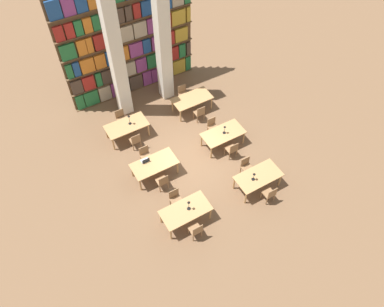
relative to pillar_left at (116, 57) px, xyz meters
name	(u,v)px	position (x,y,z in m)	size (l,w,h in m)	color
ground_plane	(189,159)	(1.08, -4.06, -3.00)	(40.00, 40.00, 0.00)	brown
bookshelf_bank	(130,42)	(1.08, 1.17, -0.34)	(6.24, 0.35, 5.50)	brown
pillar_left	(116,57)	(0.00, 0.00, 0.00)	(0.55, 0.55, 6.00)	silver
pillar_center	(163,41)	(2.16, 0.00, 0.00)	(0.55, 0.55, 6.00)	silver
reading_table_0	(186,211)	(-0.47, -6.50, -2.36)	(1.81, 0.94, 0.72)	tan
chair_0	(196,230)	(-0.48, -7.25, -2.53)	(0.42, 0.40, 0.87)	olive
chair_1	(175,198)	(-0.48, -5.74, -2.53)	(0.42, 0.40, 0.87)	olive
desk_lamp_0	(189,204)	(-0.34, -6.51, -1.95)	(0.14, 0.14, 0.49)	black
reading_table_1	(258,177)	(2.69, -6.60, -2.36)	(1.81, 0.94, 0.72)	tan
chair_2	(270,194)	(2.70, -7.35, -2.53)	(0.42, 0.40, 0.87)	olive
chair_3	(246,166)	(2.70, -5.84, -2.53)	(0.42, 0.40, 0.87)	olive
desk_lamp_1	(254,175)	(2.42, -6.63, -2.02)	(0.14, 0.14, 0.40)	black
reading_table_2	(154,165)	(-0.49, -4.04, -2.36)	(1.81, 0.94, 0.72)	tan
chair_4	(162,181)	(-0.53, -4.80, -2.53)	(0.42, 0.40, 0.87)	olive
chair_5	(145,155)	(-0.53, -3.29, -2.53)	(0.42, 0.40, 0.87)	olive
laptop	(145,161)	(-0.74, -3.77, -2.24)	(0.32, 0.22, 0.21)	silver
reading_table_3	(223,134)	(2.74, -4.07, -2.36)	(1.81, 0.94, 0.72)	tan
chair_6	(232,149)	(2.70, -4.82, -2.53)	(0.42, 0.40, 0.87)	olive
chair_7	(213,126)	(2.70, -3.31, -2.53)	(0.42, 0.40, 0.87)	olive
desk_lamp_2	(225,128)	(2.78, -4.08, -2.00)	(0.14, 0.14, 0.42)	black
reading_table_4	(127,126)	(-0.59, -1.59, -2.36)	(1.81, 0.94, 0.72)	tan
chair_8	(135,140)	(-0.55, -2.34, -2.53)	(0.42, 0.40, 0.87)	olive
chair_9	(121,118)	(-0.55, -0.84, -2.53)	(0.42, 0.40, 0.87)	olive
desk_lamp_3	(129,118)	(-0.41, -1.59, -1.94)	(0.14, 0.14, 0.50)	black
reading_table_5	(192,100)	(2.69, -1.55, -2.36)	(1.81, 0.94, 0.72)	tan
chair_10	(200,113)	(2.64, -2.31, -2.53)	(0.42, 0.40, 0.87)	olive
chair_11	(183,93)	(2.64, -0.80, -2.53)	(0.42, 0.40, 0.87)	olive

